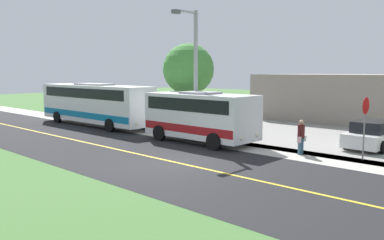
{
  "coord_description": "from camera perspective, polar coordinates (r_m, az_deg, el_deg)",
  "views": [
    {
      "loc": [
        12.08,
        12.17,
        4.03
      ],
      "look_at": [
        -3.5,
        -2.31,
        1.4
      ],
      "focal_mm": 36.94,
      "sensor_mm": 36.0,
      "label": 1
    }
  ],
  "objects": [
    {
      "name": "tree_curbside",
      "position": [
        26.82,
        -0.51,
        7.29
      ],
      "size": [
        3.45,
        3.45,
        5.89
      ],
      "color": "brown",
      "rests_on": "ground"
    },
    {
      "name": "transit_bus_rear",
      "position": [
        30.29,
        -13.88,
        2.47
      ],
      "size": [
        2.56,
        11.4,
        3.13
      ],
      "color": "white",
      "rests_on": "ground"
    },
    {
      "name": "parking_lot_surface",
      "position": [
        26.45,
        22.1,
        -2.23
      ],
      "size": [
        14.0,
        36.0,
        0.01
      ],
      "primitive_type": "cube",
      "color": "gray",
      "rests_on": "ground"
    },
    {
      "name": "ground_plane",
      "position": [
        17.62,
        -2.27,
        -6.18
      ],
      "size": [
        120.0,
        120.0,
        0.0
      ],
      "primitive_type": "plane",
      "color": "#477238"
    },
    {
      "name": "pedestrian_with_bags",
      "position": [
        19.89,
        15.47,
        -2.24
      ],
      "size": [
        0.72,
        0.34,
        1.69
      ],
      "color": "#335972",
      "rests_on": "ground"
    },
    {
      "name": "road_centre_line",
      "position": [
        17.62,
        -2.27,
        -6.15
      ],
      "size": [
        0.16,
        100.0,
        0.0
      ],
      "primitive_type": "cube",
      "color": "gold",
      "rests_on": "ground"
    },
    {
      "name": "sidewalk",
      "position": [
        21.52,
        7.62,
        -3.8
      ],
      "size": [
        2.4,
        100.0,
        0.01
      ],
      "primitive_type": "cube",
      "color": "#B2ADA3",
      "rests_on": "ground"
    },
    {
      "name": "shuttle_bus_front",
      "position": [
        22.42,
        1.21,
        0.79
      ],
      "size": [
        2.78,
        6.81,
        2.89
      ],
      "color": "white",
      "rests_on": "ground"
    },
    {
      "name": "street_light_pole",
      "position": [
        23.02,
        0.32,
        7.34
      ],
      "size": [
        1.97,
        0.24,
        7.49
      ],
      "color": "#9E9EA3",
      "rests_on": "ground"
    },
    {
      "name": "road_surface",
      "position": [
        17.62,
        -2.27,
        -6.17
      ],
      "size": [
        8.0,
        100.0,
        0.01
      ],
      "primitive_type": "cube",
      "color": "black",
      "rests_on": "ground"
    },
    {
      "name": "stop_sign",
      "position": [
        19.35,
        23.71,
        0.32
      ],
      "size": [
        0.76,
        0.07,
        2.88
      ],
      "color": "slate",
      "rests_on": "ground"
    },
    {
      "name": "parked_car_near",
      "position": [
        23.01,
        24.72,
        -1.95
      ],
      "size": [
        4.42,
        2.06,
        1.45
      ],
      "color": "white",
      "rests_on": "ground"
    }
  ]
}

